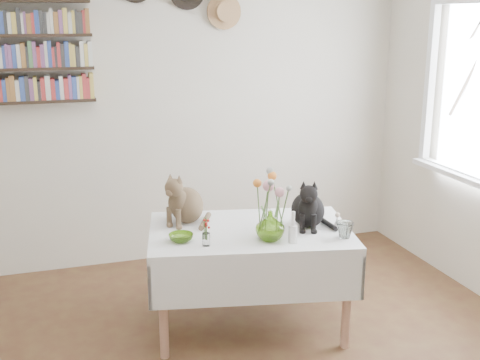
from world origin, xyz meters
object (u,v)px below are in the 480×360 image
object	(u,v)px
bookshelf_unit	(21,41)
dining_table	(250,254)
tabby_cat	(187,196)
flower_vase	(270,226)
black_cat	(308,201)

from	to	relation	value
bookshelf_unit	dining_table	bearing A→B (deg)	-44.15
tabby_cat	bookshelf_unit	size ratio (longest dim) A/B	0.36
flower_vase	bookshelf_unit	size ratio (longest dim) A/B	0.19
black_cat	flower_vase	xyz separation A→B (m)	(-0.32, -0.17, -0.08)
tabby_cat	black_cat	world-z (taller)	tabby_cat
flower_vase	black_cat	bearing A→B (deg)	27.35
dining_table	bookshelf_unit	bearing A→B (deg)	135.85
tabby_cat	black_cat	distance (m)	0.80
tabby_cat	flower_vase	bearing A→B (deg)	-0.82
flower_vase	tabby_cat	bearing A→B (deg)	129.32
black_cat	flower_vase	distance (m)	0.37
dining_table	flower_vase	world-z (taller)	flower_vase
black_cat	flower_vase	size ratio (longest dim) A/B	1.84
dining_table	black_cat	bearing A→B (deg)	-8.39
tabby_cat	dining_table	bearing A→B (deg)	12.23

